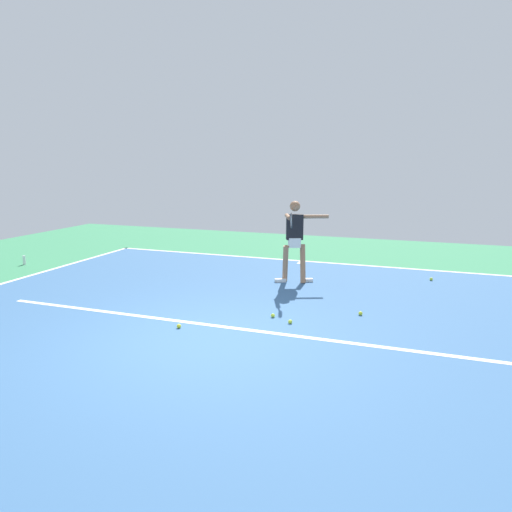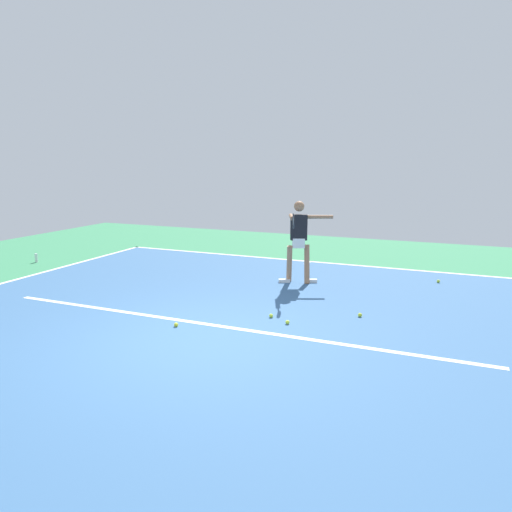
{
  "view_description": "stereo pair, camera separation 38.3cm",
  "coord_description": "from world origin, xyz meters",
  "px_view_note": "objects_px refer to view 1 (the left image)",
  "views": [
    {
      "loc": [
        -2.85,
        5.56,
        2.49
      ],
      "look_at": [
        -0.18,
        -1.86,
        0.9
      ],
      "focal_mm": 32.82,
      "sensor_mm": 36.0,
      "label": 1
    },
    {
      "loc": [
        -3.21,
        5.42,
        2.49
      ],
      "look_at": [
        -0.18,
        -1.86,
        0.9
      ],
      "focal_mm": 32.82,
      "sensor_mm": 36.0,
      "label": 2
    }
  ],
  "objects_px": {
    "tennis_player": "(295,236)",
    "tennis_ball_by_baseline": "(290,322)",
    "water_bottle": "(24,260)",
    "tennis_ball_far_corner": "(360,313)",
    "tennis_ball_near_player": "(273,315)",
    "tennis_ball_near_service_line": "(431,279)",
    "tennis_ball_centre_court": "(179,326)"
  },
  "relations": [
    {
      "from": "tennis_ball_far_corner",
      "to": "tennis_player",
      "type": "bearing_deg",
      "value": -46.99
    },
    {
      "from": "tennis_ball_centre_court",
      "to": "tennis_player",
      "type": "bearing_deg",
      "value": -105.86
    },
    {
      "from": "tennis_ball_centre_court",
      "to": "water_bottle",
      "type": "bearing_deg",
      "value": -24.91
    },
    {
      "from": "tennis_ball_centre_court",
      "to": "water_bottle",
      "type": "relative_size",
      "value": 0.3
    },
    {
      "from": "tennis_player",
      "to": "tennis_ball_by_baseline",
      "type": "height_order",
      "value": "tennis_player"
    },
    {
      "from": "tennis_ball_near_service_line",
      "to": "tennis_ball_near_player",
      "type": "bearing_deg",
      "value": 54.59
    },
    {
      "from": "tennis_ball_near_service_line",
      "to": "water_bottle",
      "type": "xyz_separation_m",
      "value": [
        9.45,
        1.71,
        0.08
      ]
    },
    {
      "from": "tennis_player",
      "to": "tennis_ball_centre_court",
      "type": "height_order",
      "value": "tennis_player"
    },
    {
      "from": "tennis_ball_centre_court",
      "to": "tennis_ball_near_player",
      "type": "bearing_deg",
      "value": -141.15
    },
    {
      "from": "tennis_player",
      "to": "tennis_ball_near_service_line",
      "type": "relative_size",
      "value": 26.1
    },
    {
      "from": "tennis_ball_near_player",
      "to": "tennis_ball_centre_court",
      "type": "bearing_deg",
      "value": 38.85
    },
    {
      "from": "tennis_ball_by_baseline",
      "to": "tennis_ball_near_service_line",
      "type": "bearing_deg",
      "value": -119.99
    },
    {
      "from": "tennis_ball_near_player",
      "to": "tennis_ball_centre_court",
      "type": "height_order",
      "value": "same"
    },
    {
      "from": "tennis_ball_far_corner",
      "to": "tennis_ball_near_service_line",
      "type": "bearing_deg",
      "value": -111.41
    },
    {
      "from": "tennis_ball_near_player",
      "to": "tennis_ball_centre_court",
      "type": "xyz_separation_m",
      "value": [
        1.2,
        0.96,
        0.0
      ]
    },
    {
      "from": "tennis_ball_far_corner",
      "to": "tennis_ball_near_service_line",
      "type": "height_order",
      "value": "same"
    },
    {
      "from": "tennis_ball_near_service_line",
      "to": "tennis_player",
      "type": "bearing_deg",
      "value": 22.69
    },
    {
      "from": "tennis_ball_far_corner",
      "to": "tennis_ball_near_player",
      "type": "distance_m",
      "value": 1.46
    },
    {
      "from": "tennis_ball_far_corner",
      "to": "water_bottle",
      "type": "bearing_deg",
      "value": -7.77
    },
    {
      "from": "tennis_ball_by_baseline",
      "to": "tennis_ball_near_player",
      "type": "xyz_separation_m",
      "value": [
        0.35,
        -0.2,
        0.0
      ]
    },
    {
      "from": "tennis_ball_by_baseline",
      "to": "water_bottle",
      "type": "distance_m",
      "value": 7.6
    },
    {
      "from": "tennis_player",
      "to": "tennis_ball_near_service_line",
      "type": "distance_m",
      "value": 3.09
    },
    {
      "from": "tennis_ball_centre_court",
      "to": "tennis_ball_by_baseline",
      "type": "bearing_deg",
      "value": -153.56
    },
    {
      "from": "tennis_ball_far_corner",
      "to": "tennis_ball_centre_court",
      "type": "distance_m",
      "value": 2.97
    },
    {
      "from": "tennis_player",
      "to": "tennis_ball_near_service_line",
      "type": "bearing_deg",
      "value": -179.21
    },
    {
      "from": "tennis_ball_near_player",
      "to": "tennis_ball_near_service_line",
      "type": "relative_size",
      "value": 1.0
    },
    {
      "from": "water_bottle",
      "to": "tennis_player",
      "type": "bearing_deg",
      "value": -175.09
    },
    {
      "from": "tennis_player",
      "to": "tennis_ball_near_service_line",
      "type": "xyz_separation_m",
      "value": [
        -2.72,
        -1.14,
        -0.95
      ]
    },
    {
      "from": "tennis_ball_near_service_line",
      "to": "water_bottle",
      "type": "bearing_deg",
      "value": 10.28
    },
    {
      "from": "tennis_ball_by_baseline",
      "to": "water_bottle",
      "type": "bearing_deg",
      "value": -14.69
    },
    {
      "from": "water_bottle",
      "to": "tennis_ball_by_baseline",
      "type": "bearing_deg",
      "value": 165.31
    },
    {
      "from": "tennis_player",
      "to": "tennis_ball_far_corner",
      "type": "xyz_separation_m",
      "value": [
        -1.6,
        1.71,
        -0.95
      ]
    }
  ]
}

